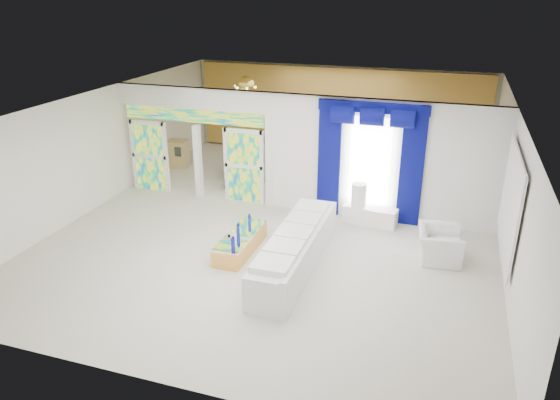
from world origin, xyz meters
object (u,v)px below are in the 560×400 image
(console_table, at_px, (370,216))
(white_sofa, at_px, (296,251))
(coffee_table, at_px, (241,243))
(grand_piano, at_px, (260,157))
(armchair, at_px, (439,244))

(console_table, bearing_deg, white_sofa, -112.97)
(coffee_table, relative_size, grand_piano, 0.97)
(console_table, bearing_deg, coffee_table, -136.60)
(coffee_table, xyz_separation_m, console_table, (2.47, 2.33, 0.02))
(armchair, height_order, grand_piano, grand_piano)
(armchair, bearing_deg, white_sofa, 109.98)
(coffee_table, distance_m, grand_piano, 5.40)
(console_table, distance_m, armchair, 2.15)
(grand_piano, bearing_deg, white_sofa, -61.58)
(console_table, distance_m, grand_piano, 4.86)
(grand_piano, bearing_deg, coffee_table, -72.98)
(white_sofa, xyz_separation_m, armchair, (2.80, 1.31, -0.03))
(white_sofa, height_order, armchair, white_sofa)
(coffee_table, relative_size, armchair, 1.71)
(armchair, xyz_separation_m, grand_piano, (-5.61, 4.18, 0.12))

